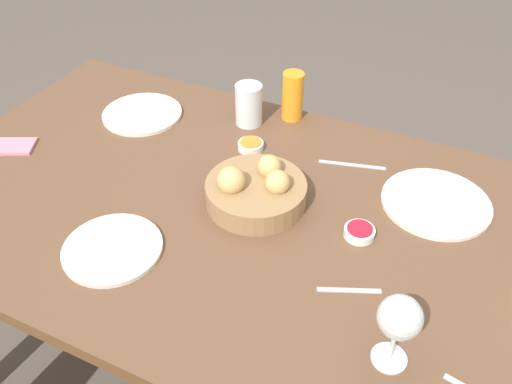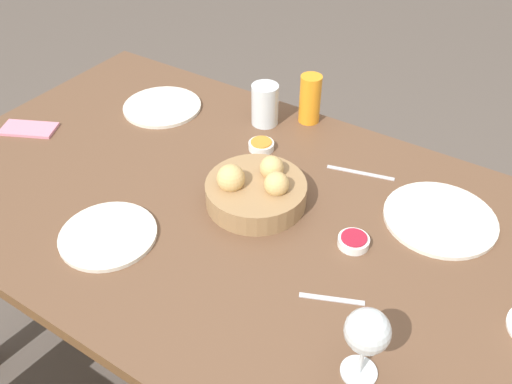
{
  "view_description": "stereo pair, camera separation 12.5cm",
  "coord_description": "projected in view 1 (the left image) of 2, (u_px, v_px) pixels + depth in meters",
  "views": [
    {
      "loc": [
        -0.45,
        0.84,
        1.6
      ],
      "look_at": [
        -0.04,
        -0.03,
        0.79
      ],
      "focal_mm": 38.0,
      "sensor_mm": 36.0,
      "label": 1
    },
    {
      "loc": [
        -0.56,
        0.78,
        1.6
      ],
      "look_at": [
        -0.04,
        -0.03,
        0.79
      ],
      "focal_mm": 38.0,
      "sensor_mm": 36.0,
      "label": 2
    }
  ],
  "objects": [
    {
      "name": "jam_bowl_honey",
      "position": [
        251.0,
        145.0,
        1.43
      ],
      "size": [
        0.07,
        0.07,
        0.02
      ],
      "color": "white",
      "rests_on": "dining_table"
    },
    {
      "name": "wine_glass",
      "position": [
        399.0,
        320.0,
        0.88
      ],
      "size": [
        0.08,
        0.08,
        0.16
      ],
      "color": "silver",
      "rests_on": "dining_table"
    },
    {
      "name": "dining_table",
      "position": [
        236.0,
        233.0,
        1.32
      ],
      "size": [
        1.59,
        0.93,
        0.76
      ],
      "color": "brown",
      "rests_on": "ground_plane"
    },
    {
      "name": "plate_near_left",
      "position": [
        436.0,
        203.0,
        1.27
      ],
      "size": [
        0.25,
        0.25,
        0.01
      ],
      "color": "silver",
      "rests_on": "dining_table"
    },
    {
      "name": "juice_glass",
      "position": [
        293.0,
        96.0,
        1.52
      ],
      "size": [
        0.06,
        0.06,
        0.14
      ],
      "color": "orange",
      "rests_on": "dining_table"
    },
    {
      "name": "spoon_coffee",
      "position": [
        349.0,
        290.0,
        1.07
      ],
      "size": [
        0.12,
        0.06,
        0.0
      ],
      "color": "#B7B7BC",
      "rests_on": "dining_table"
    },
    {
      "name": "ground_plane",
      "position": [
        241.0,
        383.0,
        1.75
      ],
      "size": [
        10.0,
        10.0,
        0.0
      ],
      "primitive_type": "plane",
      "color": "#564C44"
    },
    {
      "name": "plate_near_right",
      "position": [
        142.0,
        114.0,
        1.57
      ],
      "size": [
        0.23,
        0.23,
        0.01
      ],
      "color": "silver",
      "rests_on": "dining_table"
    },
    {
      "name": "cell_phone",
      "position": [
        5.0,
        146.0,
        1.44
      ],
      "size": [
        0.17,
        0.13,
        0.01
      ],
      "color": "pink",
      "rests_on": "dining_table"
    },
    {
      "name": "jam_bowl_berry",
      "position": [
        359.0,
        232.0,
        1.18
      ],
      "size": [
        0.07,
        0.07,
        0.02
      ],
      "color": "white",
      "rests_on": "dining_table"
    },
    {
      "name": "knife_silver",
      "position": [
        352.0,
        165.0,
        1.38
      ],
      "size": [
        0.17,
        0.05,
        0.0
      ],
      "color": "#B7B7BC",
      "rests_on": "dining_table"
    },
    {
      "name": "plate_far_center",
      "position": [
        113.0,
        249.0,
        1.15
      ],
      "size": [
        0.21,
        0.21,
        0.01
      ],
      "color": "silver",
      "rests_on": "dining_table"
    },
    {
      "name": "water_tumbler",
      "position": [
        249.0,
        105.0,
        1.5
      ],
      "size": [
        0.08,
        0.08,
        0.12
      ],
      "color": "silver",
      "rests_on": "dining_table"
    },
    {
      "name": "bread_basket",
      "position": [
        256.0,
        190.0,
        1.25
      ],
      "size": [
        0.24,
        0.24,
        0.11
      ],
      "color": "#99754C",
      "rests_on": "dining_table"
    }
  ]
}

